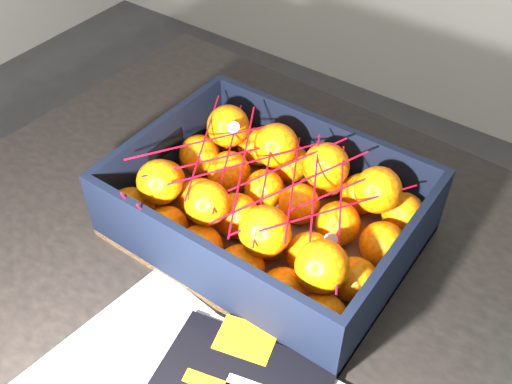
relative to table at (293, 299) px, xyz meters
The scene contains 4 objects.
table is the anchor object (origin of this frame).
produce_crate 0.15m from the table, 161.75° to the left, with size 0.43×0.32×0.12m.
clementine_heap 0.18m from the table, 163.12° to the left, with size 0.41×0.31×0.13m.
mesh_net 0.23m from the table, 169.19° to the left, with size 0.36×0.29×0.09m.
Camera 1 is at (0.56, -0.26, 1.44)m, focal length 41.15 mm.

